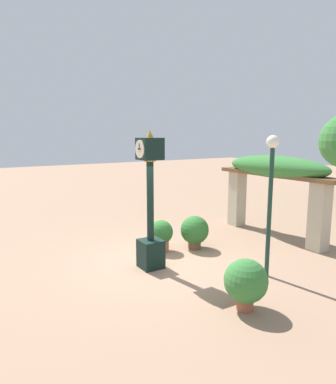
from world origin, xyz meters
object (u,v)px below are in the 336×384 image
object	(u,v)px
potted_plant_near_left	(246,282)
potted_plant_near_right	(161,234)
lamp_post	(271,183)
potted_plant_far_left	(195,231)
pedestal_clock	(150,209)

from	to	relation	value
potted_plant_near_left	potted_plant_near_right	world-z (taller)	potted_plant_near_left
potted_plant_near_left	lamp_post	size ratio (longest dim) A/B	0.30
potted_plant_far_left	potted_plant_near_right	bearing A→B (deg)	-108.45
pedestal_clock	potted_plant_near_left	size ratio (longest dim) A/B	3.42
pedestal_clock	potted_plant_far_left	xyz separation A→B (m)	(-0.58, 1.77, -0.95)
potted_plant_near_left	potted_plant_near_right	bearing A→B (deg)	174.33
pedestal_clock	potted_plant_near_left	world-z (taller)	pedestal_clock
potted_plant_far_left	lamp_post	xyz separation A→B (m)	(2.46, 0.24, 1.65)
potted_plant_near_left	potted_plant_near_right	distance (m)	3.65
pedestal_clock	potted_plant_near_right	distance (m)	1.57
potted_plant_far_left	pedestal_clock	bearing A→B (deg)	-71.70
potted_plant_far_left	lamp_post	distance (m)	2.97
potted_plant_near_right	pedestal_clock	bearing A→B (deg)	-42.91
potted_plant_near_left	potted_plant_near_right	size ratio (longest dim) A/B	1.10
potted_plant_near_right	potted_plant_far_left	size ratio (longest dim) A/B	0.93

